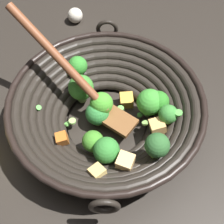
# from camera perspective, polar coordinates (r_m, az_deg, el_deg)

# --- Properties ---
(ground_plane) EXTENTS (4.00, 4.00, 0.00)m
(ground_plane) POSITION_cam_1_polar(r_m,az_deg,el_deg) (0.72, -0.97, -2.35)
(ground_plane) COLOR #28231E
(wok) EXTENTS (0.45, 0.41, 0.22)m
(wok) POSITION_cam_1_polar(r_m,az_deg,el_deg) (0.67, -0.95, 0.45)
(wok) COLOR black
(wok) RESTS_ON ground
(garlic_bulb) EXTENTS (0.04, 0.04, 0.04)m
(garlic_bulb) POSITION_cam_1_polar(r_m,az_deg,el_deg) (0.95, -6.64, 16.87)
(garlic_bulb) COLOR silver
(garlic_bulb) RESTS_ON ground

